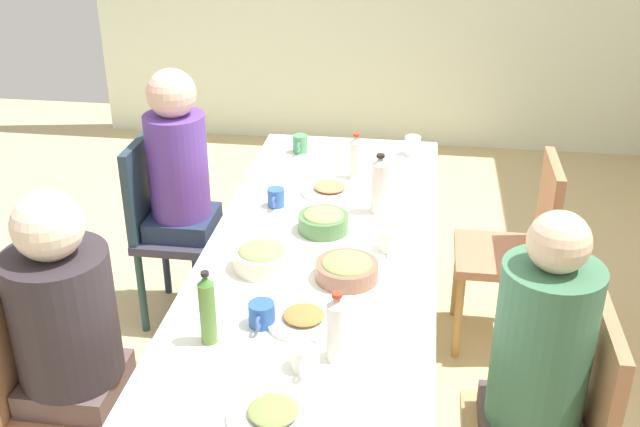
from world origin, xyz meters
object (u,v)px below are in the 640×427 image
at_px(cup_2, 300,144).
at_px(bottle_1, 356,157).
at_px(dining_table, 320,267).
at_px(plate_0, 330,189).
at_px(chair_0, 166,220).
at_px(person_0, 181,177).
at_px(cup_0, 276,198).
at_px(plate_2, 304,318).
at_px(cup_4, 305,358).
at_px(bottle_2, 337,328).
at_px(bottle_3, 379,185).
at_px(bowl_1, 347,269).
at_px(plate_1, 273,414).
at_px(bottle_0, 207,309).
at_px(person_1, 535,368).
at_px(cup_5, 412,146).
at_px(chair_3, 520,243).
at_px(chair_1, 557,427).
at_px(person_2, 69,327).
at_px(cup_3, 390,241).
at_px(chair_2, 53,380).
at_px(bowl_0, 262,257).
at_px(cup_1, 262,314).
at_px(bowl_2, 323,221).

xyz_separation_m(cup_2, bottle_1, (0.27, 0.30, 0.06)).
xyz_separation_m(dining_table, plate_0, (-0.51, -0.03, 0.09)).
bearing_deg(chair_0, person_0, 90.00).
bearing_deg(person_0, dining_table, 50.64).
distance_m(chair_0, cup_0, 0.68).
relative_size(dining_table, plate_2, 9.79).
xyz_separation_m(plate_2, cup_4, (0.23, 0.04, 0.02)).
distance_m(plate_0, cup_4, 1.22).
relative_size(cup_2, bottle_2, 0.47).
height_order(plate_0, cup_2, cup_2).
bearing_deg(bottle_3, chair_0, -103.54).
relative_size(person_0, bowl_1, 5.62).
distance_m(person_0, plate_1, 1.68).
height_order(bowl_1, cup_0, bowl_1).
distance_m(plate_0, bottle_0, 1.15).
bearing_deg(bottle_3, bowl_1, -7.59).
distance_m(person_1, cup_5, 1.64).
bearing_deg(chair_3, bottle_1, -96.82).
relative_size(dining_table, plate_1, 9.50).
bearing_deg(chair_1, plate_0, -142.62).
height_order(person_1, person_2, person_1).
xyz_separation_m(chair_1, bottle_2, (0.05, -0.67, 0.34)).
distance_m(plate_0, plate_2, 0.98).
bearing_deg(cup_3, bottle_3, -168.68).
xyz_separation_m(chair_0, cup_2, (-0.36, 0.58, 0.27)).
distance_m(cup_5, bottle_0, 1.71).
distance_m(plate_0, plate_1, 1.43).
xyz_separation_m(cup_0, bottle_2, (0.98, 0.37, 0.07)).
relative_size(chair_2, cup_0, 8.45).
height_order(chair_3, bottle_1, bottle_1).
bearing_deg(plate_0, bottle_0, -11.22).
distance_m(chair_1, cup_3, 0.88).
bearing_deg(plate_1, cup_2, -172.76).
bearing_deg(bowl_0, cup_0, -174.61).
relative_size(dining_table, cup_4, 19.96).
bearing_deg(person_2, cup_1, 97.69).
bearing_deg(cup_2, dining_table, 13.72).
bearing_deg(cup_0, bottle_0, -1.16).
distance_m(person_1, plate_2, 0.71).
bearing_deg(chair_2, cup_1, 96.71).
height_order(chair_3, cup_5, chair_3).
xyz_separation_m(chair_2, cup_2, (-1.54, 0.58, 0.27)).
relative_size(bowl_0, cup_1, 1.73).
xyz_separation_m(bowl_2, cup_1, (0.66, -0.10, -0.00)).
bearing_deg(plate_1, chair_1, 112.62).
relative_size(dining_table, chair_0, 2.62).
bearing_deg(bottle_1, dining_table, -5.55).
distance_m(bowl_0, cup_2, 1.11).
bearing_deg(bottle_1, cup_3, 16.41).
bearing_deg(cup_0, chair_3, 103.41).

